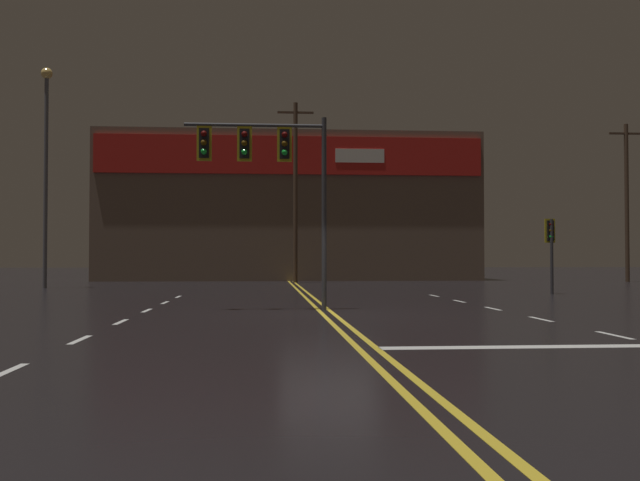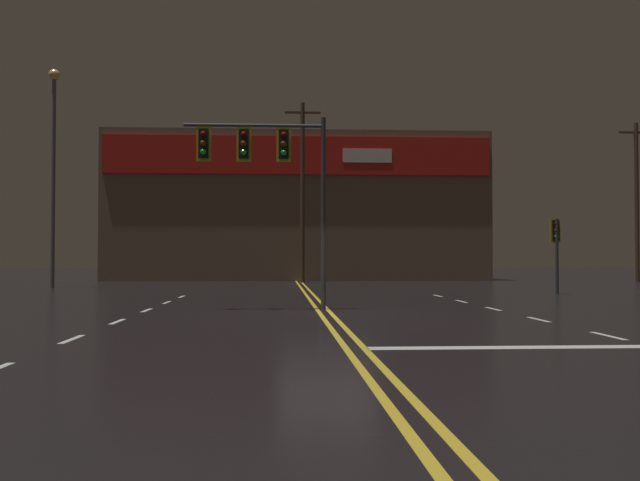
% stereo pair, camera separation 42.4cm
% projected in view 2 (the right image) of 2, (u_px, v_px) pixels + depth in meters
% --- Properties ---
extents(ground_plane, '(200.00, 200.00, 0.00)m').
position_uv_depth(ground_plane, '(327.00, 315.00, 18.46)').
color(ground_plane, black).
extents(road_markings, '(14.70, 60.00, 0.01)m').
position_uv_depth(road_markings, '(368.00, 319.00, 17.20)').
color(road_markings, gold).
rests_on(road_markings, ground).
extents(traffic_signal_median, '(4.05, 0.36, 5.51)m').
position_uv_depth(traffic_signal_median, '(263.00, 159.00, 20.33)').
color(traffic_signal_median, '#38383D').
rests_on(traffic_signal_median, ground).
extents(traffic_signal_corner_northeast, '(0.42, 0.36, 3.10)m').
position_uv_depth(traffic_signal_corner_northeast, '(556.00, 239.00, 29.10)').
color(traffic_signal_corner_northeast, '#38383D').
rests_on(traffic_signal_corner_northeast, ground).
extents(streetlight_median_approach, '(0.56, 0.56, 10.95)m').
position_uv_depth(streetlight_median_approach, '(54.00, 151.00, 35.57)').
color(streetlight_median_approach, '#59595E').
rests_on(streetlight_median_approach, ground).
extents(building_backdrop, '(25.50, 10.23, 9.86)m').
position_uv_depth(building_backdrop, '(297.00, 210.00, 50.96)').
color(building_backdrop, brown).
rests_on(building_backdrop, ground).
extents(utility_pole_row, '(44.46, 0.26, 10.97)m').
position_uv_depth(utility_pole_row, '(294.00, 193.00, 43.25)').
color(utility_pole_row, '#4C3828').
rests_on(utility_pole_row, ground).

